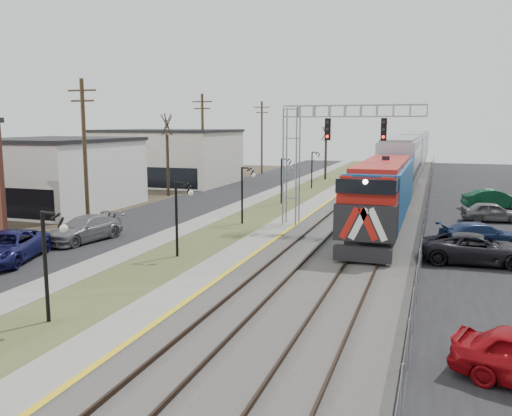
% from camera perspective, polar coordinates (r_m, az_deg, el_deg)
% --- Properties ---
extents(street_west, '(7.00, 120.00, 0.04)m').
position_cam_1_polar(street_west, '(47.08, -7.15, 0.33)').
color(street_west, black).
rests_on(street_west, ground).
extents(sidewalk, '(2.00, 120.00, 0.08)m').
position_cam_1_polar(sidewalk, '(45.33, -2.02, 0.09)').
color(sidewalk, gray).
rests_on(sidewalk, ground).
extents(grass_median, '(4.00, 120.00, 0.06)m').
position_cam_1_polar(grass_median, '(44.39, 1.61, -0.11)').
color(grass_median, '#47502A').
rests_on(grass_median, ground).
extents(platform, '(2.00, 120.00, 0.24)m').
position_cam_1_polar(platform, '(43.61, 5.39, -0.19)').
color(platform, gray).
rests_on(platform, ground).
extents(ballast_bed, '(8.00, 120.00, 0.20)m').
position_cam_1_polar(ballast_bed, '(42.78, 11.92, -0.55)').
color(ballast_bed, '#595651').
rests_on(ballast_bed, ground).
extents(platform_edge, '(0.24, 120.00, 0.01)m').
position_cam_1_polar(platform_edge, '(43.40, 6.52, -0.08)').
color(platform_edge, gold).
rests_on(platform_edge, platform).
extents(track_near, '(1.58, 120.00, 0.15)m').
position_cam_1_polar(track_near, '(43.02, 9.29, -0.18)').
color(track_near, '#2D2119').
rests_on(track_near, ballast_bed).
extents(track_far, '(1.58, 120.00, 0.15)m').
position_cam_1_polar(track_far, '(42.61, 13.93, -0.41)').
color(track_far, '#2D2119').
rests_on(track_far, ballast_bed).
extents(train, '(3.00, 85.85, 5.33)m').
position_cam_1_polar(train, '(70.48, 15.91, 5.24)').
color(train, '#1359A1').
rests_on(train, ground).
extents(signal_gantry, '(9.00, 1.07, 8.15)m').
position_cam_1_polar(signal_gantry, '(35.77, 6.43, 6.63)').
color(signal_gantry, gray).
rests_on(signal_gantry, ground).
extents(lampposts, '(0.14, 62.14, 4.00)m').
position_cam_1_polar(lampposts, '(28.69, -8.11, -1.16)').
color(lampposts, black).
rests_on(lampposts, ground).
extents(utility_poles, '(0.28, 80.28, 10.00)m').
position_cam_1_polar(utility_poles, '(39.54, -17.57, 5.63)').
color(utility_poles, '#4C3823').
rests_on(utility_poles, ground).
extents(fence, '(0.04, 120.00, 1.60)m').
position_cam_1_polar(fence, '(42.41, 17.59, 0.11)').
color(fence, gray).
rests_on(fence, ground).
extents(buildings_west, '(14.00, 67.00, 7.00)m').
position_cam_1_polar(buildings_west, '(43.23, -25.07, 2.80)').
color(buildings_west, beige).
rests_on(buildings_west, ground).
extents(bare_trees, '(12.30, 42.30, 5.95)m').
position_cam_1_polar(bare_trees, '(50.78, -6.49, 4.01)').
color(bare_trees, '#382D23').
rests_on(bare_trees, ground).
extents(car_lot_c, '(5.47, 2.68, 1.49)m').
position_cam_1_polar(car_lot_c, '(29.16, 22.28, -4.09)').
color(car_lot_c, black).
rests_on(car_lot_c, ground).
extents(car_lot_d, '(5.10, 3.54, 1.37)m').
position_cam_1_polar(car_lot_d, '(33.25, 22.61, -2.68)').
color(car_lot_d, '#16264F').
rests_on(car_lot_d, ground).
extents(car_lot_e, '(4.31, 2.23, 1.40)m').
position_cam_1_polar(car_lot_e, '(42.04, 23.60, -0.43)').
color(car_lot_e, slate).
rests_on(car_lot_e, ground).
extents(car_lot_f, '(5.14, 2.74, 1.61)m').
position_cam_1_polar(car_lot_f, '(48.26, 23.78, 0.79)').
color(car_lot_f, '#0D4526').
rests_on(car_lot_f, ground).
extents(car_street_a, '(4.00, 5.99, 1.53)m').
position_cam_1_polar(car_street_a, '(30.11, -24.69, -3.82)').
color(car_street_a, '#16174D').
rests_on(car_street_a, ground).
extents(car_street_b, '(2.96, 5.41, 1.49)m').
position_cam_1_polar(car_street_b, '(33.70, -17.60, -2.17)').
color(car_street_b, slate).
rests_on(car_street_b, ground).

